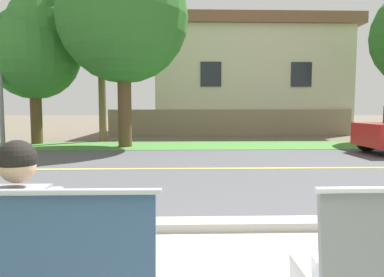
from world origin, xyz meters
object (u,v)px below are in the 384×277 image
Objects in this scene: bench_left at (9,277)px; shade_tree_left at (127,7)px; seated_person_grey at (27,230)px; shade_tree_far_left at (36,47)px; streetlamp at (1,41)px.

shade_tree_left is (-0.98, 10.96, 4.67)m from bench_left.
bench_left is 1.45× the size of seated_person_grey.
shade_tree_left reaches higher than shade_tree_far_left.
seated_person_grey is at bearing -68.02° from shade_tree_far_left.
shade_tree_far_left is at bearing 162.01° from shade_tree_left.
bench_left is 13.57m from shade_tree_far_left.
bench_left is 12.93m from streetlamp.
seated_person_grey is (0.04, 0.17, 0.22)m from bench_left.
seated_person_grey is 11.72m from shade_tree_left.
seated_person_grey is at bearing -84.58° from shade_tree_left.
streetlamp reaches higher than seated_person_grey.
shade_tree_far_left reaches higher than bench_left.
streetlamp reaches higher than bench_left.
shade_tree_left is at bearing 95.42° from seated_person_grey.
streetlamp is (-5.62, 11.12, 3.46)m from bench_left.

